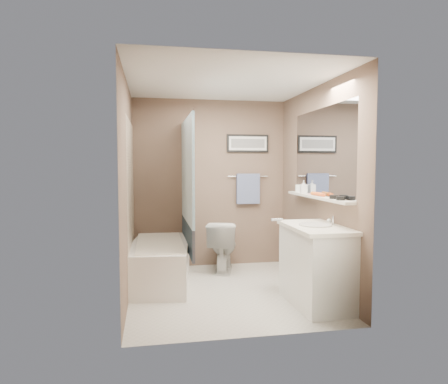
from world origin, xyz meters
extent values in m
plane|color=beige|center=(0.00, 0.00, 0.00)|extent=(2.50, 2.50, 0.00)
cube|color=silver|center=(0.00, 0.00, 2.38)|extent=(2.20, 2.50, 0.04)
cube|color=brown|center=(0.00, 1.23, 1.20)|extent=(2.20, 0.04, 2.40)
cube|color=brown|center=(0.00, -1.23, 1.20)|extent=(2.20, 0.04, 2.40)
cube|color=brown|center=(-1.08, 0.00, 1.20)|extent=(0.04, 2.50, 2.40)
cube|color=brown|center=(1.08, 0.00, 1.20)|extent=(0.04, 2.50, 2.40)
cube|color=#C6B096|center=(-1.09, 0.50, 1.00)|extent=(0.02, 1.55, 2.00)
cylinder|color=silver|center=(-0.40, 0.50, 2.05)|extent=(0.02, 1.55, 0.02)
cube|color=silver|center=(-0.40, 0.50, 1.40)|extent=(0.03, 1.45, 1.28)
cube|color=#21323E|center=(-0.40, 0.50, 0.58)|extent=(0.03, 1.45, 0.36)
cube|color=silver|center=(1.09, -0.15, 1.62)|extent=(0.02, 1.60, 1.00)
cube|color=silver|center=(1.04, -0.15, 1.10)|extent=(0.12, 1.60, 0.03)
cylinder|color=silver|center=(0.55, 1.22, 1.30)|extent=(0.60, 0.02, 0.02)
cube|color=#8393BE|center=(0.55, 1.20, 1.12)|extent=(0.34, 0.05, 0.44)
cube|color=black|center=(0.55, 1.23, 1.78)|extent=(0.62, 0.02, 0.26)
cube|color=white|center=(0.55, 1.22, 1.78)|extent=(0.56, 0.00, 0.20)
cube|color=#595959|center=(0.55, 1.22, 1.78)|extent=(0.50, 0.00, 0.13)
cube|color=silver|center=(0.55, -1.24, 1.00)|extent=(0.80, 0.02, 2.00)
cylinder|color=silver|center=(0.22, -1.19, 1.00)|extent=(0.10, 0.02, 0.02)
cube|color=white|center=(-0.75, 0.49, 0.25)|extent=(0.87, 1.57, 0.50)
cube|color=white|center=(-0.75, 0.49, 0.50)|extent=(0.56, 1.36, 0.02)
imported|color=silver|center=(0.12, 0.90, 0.35)|extent=(0.56, 0.76, 0.70)
cube|color=white|center=(0.85, -0.59, 0.40)|extent=(0.53, 0.91, 0.80)
cube|color=white|center=(0.84, -0.59, 0.82)|extent=(0.54, 0.96, 0.04)
cylinder|color=silver|center=(0.83, -0.59, 0.85)|extent=(0.34, 0.34, 0.01)
cylinder|color=silver|center=(1.03, -0.59, 0.89)|extent=(0.02, 0.02, 0.10)
sphere|color=silver|center=(1.03, -0.49, 0.87)|extent=(0.05, 0.05, 0.05)
cylinder|color=black|center=(1.04, -0.74, 1.14)|extent=(0.09, 0.09, 0.04)
cylinder|color=black|center=(1.04, -0.58, 1.14)|extent=(0.09, 0.09, 0.04)
cylinder|color=#D8541E|center=(1.04, -0.22, 1.14)|extent=(0.06, 0.22, 0.04)
cylinder|color=orange|center=(1.04, -0.15, 1.14)|extent=(0.07, 0.22, 0.04)
cube|color=pink|center=(1.04, -0.01, 1.12)|extent=(0.04, 0.16, 0.01)
cylinder|color=white|center=(1.04, 0.43, 1.17)|extent=(0.08, 0.08, 0.10)
imported|color=#999999|center=(1.04, 0.26, 1.20)|extent=(0.08, 0.08, 0.16)
camera|label=1|loc=(-0.85, -4.47, 1.48)|focal=32.00mm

